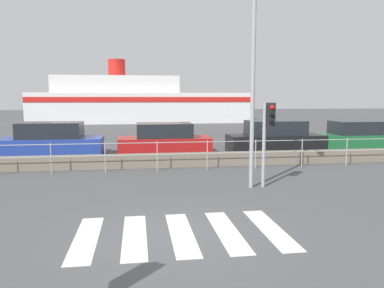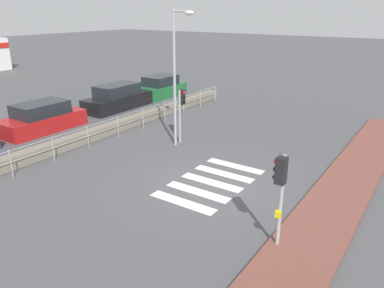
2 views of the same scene
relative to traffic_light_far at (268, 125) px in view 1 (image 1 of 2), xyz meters
name	(u,v)px [view 1 (image 1 of 2)]	position (x,y,z in m)	size (l,w,h in m)	color
ground_plane	(175,234)	(-3.07, -3.44, -1.82)	(160.00, 160.00, 0.00)	#4C4C4F
crosswalk	(181,233)	(-2.95, -3.44, -1.82)	(4.05, 2.40, 0.01)	silver
seawall	(156,160)	(-3.07, 3.75, -1.58)	(24.33, 0.55, 0.49)	slate
harbor_fence	(157,151)	(-3.07, 2.87, -1.10)	(21.93, 0.04, 1.09)	#9EA0A3
traffic_light_far	(268,125)	(0.00, 0.00, 0.00)	(0.34, 0.32, 2.48)	#9EA0A3
streetlamp	(255,59)	(-0.48, -0.19, 1.86)	(0.32, 1.05, 5.94)	#9EA0A3
ferry_boat	(138,103)	(-3.64, 31.03, 0.28)	(23.09, 6.73, 6.70)	white
parked_car_blue	(51,142)	(-7.59, 6.96, -1.17)	(4.49, 1.86, 1.54)	#233D9E
parked_car_red	(164,141)	(-2.52, 6.96, -1.20)	(4.24, 1.87, 1.46)	#B21919
parked_car_black	(275,139)	(2.88, 6.96, -1.17)	(4.58, 1.74, 1.53)	black
parked_car_green	(356,138)	(7.17, 6.96, -1.20)	(3.94, 1.80, 1.47)	#1E6633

